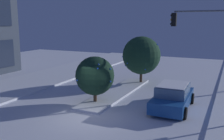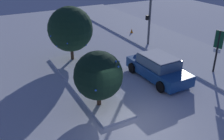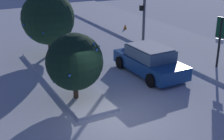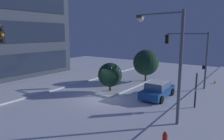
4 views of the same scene
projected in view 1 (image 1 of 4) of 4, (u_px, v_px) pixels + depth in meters
name	position (u px, v px, depth m)	size (l,w,h in m)	color
ground	(90.00, 117.00, 13.80)	(52.00, 52.00, 0.00)	silver
median_strip	(117.00, 92.00, 18.44)	(9.00, 1.80, 0.14)	silver
car_near	(173.00, 97.00, 15.07)	(4.52, 2.15, 1.49)	#19478C
traffic_light_corner_near_right	(208.00, 35.00, 18.51)	(0.32, 4.61, 6.03)	#565960
street_lamp_arched	(219.00, 30.00, 8.99)	(0.75, 3.32, 7.23)	#565960
decorated_tree_median	(95.00, 76.00, 15.80)	(2.41, 2.44, 2.99)	#473323
decorated_tree_left_of_median	(141.00, 55.00, 20.85)	(3.10, 3.10, 3.93)	#473323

